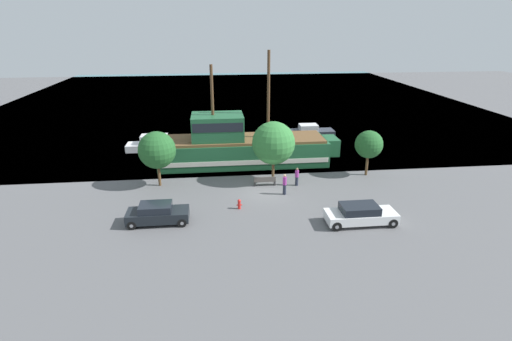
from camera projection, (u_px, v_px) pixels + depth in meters
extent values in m
plane|color=#5B5B5E|center=(267.00, 192.00, 33.26)|extent=(160.00, 160.00, 0.00)
plane|color=teal|center=(235.00, 98.00, 74.25)|extent=(80.00, 80.00, 0.00)
cube|color=#1E5633|center=(243.00, 152.00, 39.66)|extent=(16.44, 4.56, 2.39)
cube|color=silver|center=(243.00, 155.00, 39.79)|extent=(16.12, 4.64, 0.45)
cube|color=#1E5633|center=(330.00, 146.00, 40.45)|extent=(1.40, 2.51, 1.67)
cube|color=brown|center=(243.00, 139.00, 39.20)|extent=(15.79, 4.20, 0.25)
cube|color=#1E5633|center=(218.00, 127.00, 38.49)|extent=(4.93, 3.65, 2.36)
cube|color=black|center=(217.00, 123.00, 38.37)|extent=(4.69, 3.71, 0.85)
cylinder|color=#4C331E|center=(268.00, 95.00, 37.97)|extent=(0.28, 0.28, 8.28)
cylinder|color=#4C331E|center=(212.00, 103.00, 37.63)|extent=(0.28, 0.28, 7.04)
cube|color=#2D333D|center=(311.00, 134.00, 48.95)|extent=(5.44, 2.11, 0.91)
cube|color=silver|center=(308.00, 127.00, 48.63)|extent=(2.18, 1.65, 0.71)
cube|color=black|center=(314.00, 127.00, 48.69)|extent=(0.12, 1.48, 0.57)
cube|color=silver|center=(160.00, 146.00, 44.21)|extent=(7.10, 2.03, 0.76)
cube|color=silver|center=(154.00, 139.00, 43.86)|extent=(2.84, 1.58, 0.93)
cube|color=black|center=(162.00, 139.00, 43.95)|extent=(0.12, 1.42, 0.75)
cube|color=white|center=(361.00, 216.00, 27.85)|extent=(4.92, 1.88, 0.64)
cube|color=black|center=(360.00, 209.00, 27.63)|extent=(2.56, 1.69, 0.54)
cylinder|color=black|center=(393.00, 223.00, 27.34)|extent=(0.68, 0.22, 0.68)
cylinder|color=gray|center=(393.00, 223.00, 27.34)|extent=(0.26, 0.25, 0.26)
cylinder|color=black|center=(383.00, 212.00, 28.92)|extent=(0.68, 0.22, 0.68)
cylinder|color=gray|center=(383.00, 212.00, 28.92)|extent=(0.26, 0.25, 0.26)
cylinder|color=black|center=(337.00, 226.00, 26.93)|extent=(0.68, 0.22, 0.68)
cylinder|color=gray|center=(337.00, 226.00, 26.93)|extent=(0.26, 0.25, 0.26)
cylinder|color=black|center=(330.00, 215.00, 28.51)|extent=(0.68, 0.22, 0.68)
cylinder|color=gray|center=(330.00, 215.00, 28.51)|extent=(0.26, 0.25, 0.26)
cube|color=black|center=(158.00, 215.00, 27.93)|extent=(4.28, 1.76, 0.72)
cube|color=black|center=(155.00, 207.00, 27.71)|extent=(2.22, 1.58, 0.50)
cylinder|color=black|center=(182.00, 223.00, 27.47)|extent=(0.63, 0.22, 0.63)
cylinder|color=gray|center=(182.00, 223.00, 27.47)|extent=(0.24, 0.25, 0.24)
cylinder|color=black|center=(183.00, 213.00, 28.94)|extent=(0.63, 0.22, 0.63)
cylinder|color=gray|center=(183.00, 213.00, 28.94)|extent=(0.24, 0.25, 0.24)
cylinder|color=black|center=(132.00, 225.00, 27.12)|extent=(0.63, 0.22, 0.63)
cylinder|color=gray|center=(132.00, 225.00, 27.12)|extent=(0.24, 0.25, 0.24)
cylinder|color=black|center=(136.00, 215.00, 28.59)|extent=(0.63, 0.22, 0.63)
cylinder|color=gray|center=(136.00, 215.00, 28.59)|extent=(0.24, 0.25, 0.24)
cylinder|color=red|center=(239.00, 205.00, 30.18)|extent=(0.22, 0.22, 0.56)
sphere|color=red|center=(239.00, 201.00, 30.06)|extent=(0.25, 0.25, 0.25)
cylinder|color=red|center=(237.00, 205.00, 30.15)|extent=(0.10, 0.09, 0.09)
cylinder|color=red|center=(241.00, 205.00, 30.19)|extent=(0.10, 0.09, 0.09)
cube|color=#4C4742|center=(265.00, 181.00, 34.47)|extent=(1.87, 0.45, 0.05)
cube|color=#4C4742|center=(265.00, 179.00, 34.21)|extent=(1.87, 0.06, 0.40)
cube|color=#2D2D2D|center=(255.00, 184.00, 34.46)|extent=(0.12, 0.36, 0.40)
cube|color=#2D2D2D|center=(275.00, 183.00, 34.64)|extent=(0.12, 0.36, 0.40)
cylinder|color=#232838|center=(297.00, 181.00, 34.48)|extent=(0.27, 0.27, 0.79)
cylinder|color=#99338C|center=(297.00, 174.00, 34.24)|extent=(0.32, 0.32, 0.61)
sphere|color=#8C664C|center=(297.00, 169.00, 34.10)|extent=(0.21, 0.21, 0.21)
cylinder|color=#232838|center=(284.00, 189.00, 32.66)|extent=(0.27, 0.27, 0.86)
cylinder|color=#99338C|center=(285.00, 181.00, 32.40)|extent=(0.32, 0.32, 0.66)
sphere|color=tan|center=(285.00, 176.00, 32.24)|extent=(0.23, 0.23, 0.23)
cylinder|color=brown|center=(159.00, 175.00, 34.28)|extent=(0.24, 0.24, 1.87)
sphere|color=#235B28|center=(157.00, 150.00, 33.49)|extent=(3.15, 3.15, 3.15)
cylinder|color=brown|center=(273.00, 171.00, 35.15)|extent=(0.24, 0.24, 1.97)
sphere|color=#337A38|center=(273.00, 143.00, 34.25)|extent=(3.72, 3.72, 3.72)
cylinder|color=brown|center=(367.00, 165.00, 36.68)|extent=(0.24, 0.24, 1.88)
sphere|color=#235B28|center=(369.00, 144.00, 35.98)|extent=(2.51, 2.51, 2.51)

